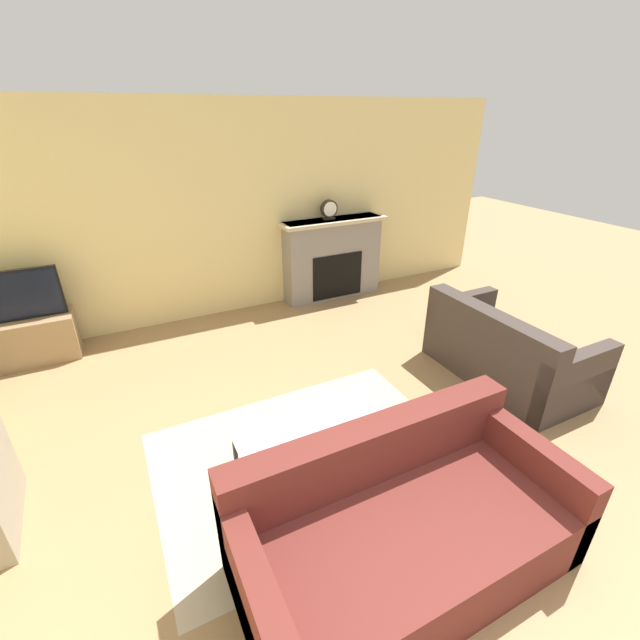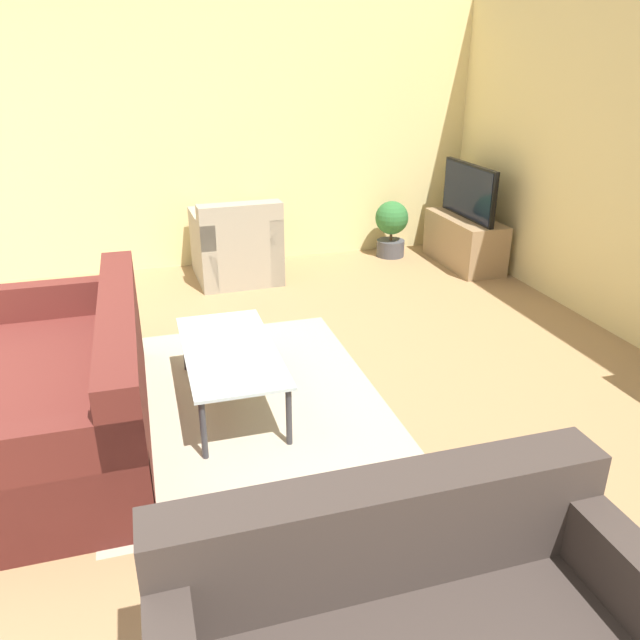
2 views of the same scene
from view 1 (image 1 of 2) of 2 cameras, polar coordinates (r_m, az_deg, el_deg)
The scene contains 9 objects.
wall_back at distance 5.72m, azimuth -15.25°, elevation 13.31°, with size 8.96×0.06×2.70m.
area_rug at distance 3.66m, azimuth -1.46°, elevation -17.77°, with size 2.39×1.77×0.00m.
fireplace at distance 6.31m, azimuth 1.68°, elevation 8.39°, with size 1.56×0.38×1.16m.
tv_stand at distance 5.74m, azimuth -34.79°, elevation -2.31°, with size 1.06×0.44×0.51m.
tv at distance 5.55m, azimuth -36.18°, elevation 2.52°, with size 1.00×0.06×0.55m.
couch_sectional at distance 2.91m, azimuth 10.88°, elevation -25.48°, with size 2.02×0.99×0.82m.
couch_loveseat at distance 4.82m, azimuth 23.50°, elevation -4.03°, with size 0.92×1.59×0.82m.
coffee_table at distance 3.37m, azimuth -0.99°, elevation -14.22°, with size 1.19×0.57×0.39m.
mantel_clock at distance 6.11m, azimuth 1.21°, elevation 14.53°, with size 0.24×0.07×0.27m.
Camera 1 is at (-1.11, -0.37, 2.55)m, focal length 24.00 mm.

